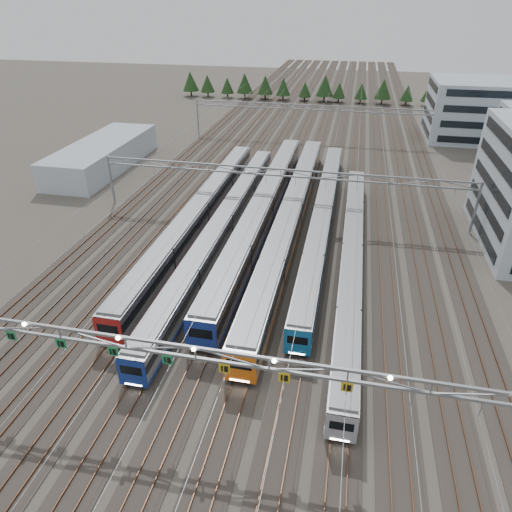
% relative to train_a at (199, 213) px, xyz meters
% --- Properties ---
extents(ground, '(400.00, 400.00, 0.00)m').
position_rel_train_a_xyz_m(ground, '(11.25, -34.40, -2.17)').
color(ground, '#47423A').
rests_on(ground, ground).
extents(track_bed, '(54.00, 260.00, 5.42)m').
position_rel_train_a_xyz_m(track_bed, '(11.25, 65.60, -0.68)').
color(track_bed, '#2D2823').
rests_on(track_bed, ground).
extents(train_a, '(2.94, 56.28, 3.83)m').
position_rel_train_a_xyz_m(train_a, '(0.00, 0.00, 0.00)').
color(train_a, black).
rests_on(train_a, ground).
extents(train_b, '(2.71, 59.82, 3.52)m').
position_rel_train_a_xyz_m(train_b, '(4.50, -2.73, -0.15)').
color(train_b, black).
rests_on(train_b, ground).
extents(train_c, '(3.18, 61.02, 4.15)m').
position_rel_train_a_xyz_m(train_c, '(9.00, 3.34, 0.16)').
color(train_c, black).
rests_on(train_c, ground).
extents(train_d, '(3.05, 64.65, 3.98)m').
position_rel_train_a_xyz_m(train_d, '(13.50, 2.02, 0.08)').
color(train_d, black).
rests_on(train_d, ground).
extents(train_e, '(2.64, 58.42, 3.44)m').
position_rel_train_a_xyz_m(train_e, '(18.00, 3.48, -0.20)').
color(train_e, black).
rests_on(train_e, ground).
extents(train_f, '(2.53, 54.45, 3.28)m').
position_rel_train_a_xyz_m(train_f, '(22.50, -7.42, -0.27)').
color(train_f, black).
rests_on(train_f, ground).
extents(gantry_near, '(56.36, 0.61, 8.08)m').
position_rel_train_a_xyz_m(gantry_near, '(11.20, -34.52, 4.92)').
color(gantry_near, gray).
rests_on(gantry_near, ground).
extents(gantry_mid, '(56.36, 0.36, 8.00)m').
position_rel_train_a_xyz_m(gantry_mid, '(11.25, 5.60, 4.22)').
color(gantry_mid, gray).
rests_on(gantry_mid, ground).
extents(gantry_far, '(56.36, 0.36, 8.00)m').
position_rel_train_a_xyz_m(gantry_far, '(11.25, 50.60, 4.22)').
color(gantry_far, gray).
rests_on(gantry_far, ground).
extents(depot_bldg_north, '(22.00, 18.00, 13.27)m').
position_rel_train_a_xyz_m(depot_bldg_north, '(49.38, 59.17, 4.47)').
color(depot_bldg_north, '#A8BBC9').
rests_on(depot_bldg_north, ground).
extents(west_shed, '(10.00, 30.00, 5.09)m').
position_rel_train_a_xyz_m(west_shed, '(-26.95, 21.46, 0.38)').
color(west_shed, '#A8BBC9').
rests_on(west_shed, ground).
extents(treeline, '(87.50, 5.60, 7.02)m').
position_rel_train_a_xyz_m(treeline, '(7.20, 93.84, 2.07)').
color(treeline, '#332114').
rests_on(treeline, ground).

